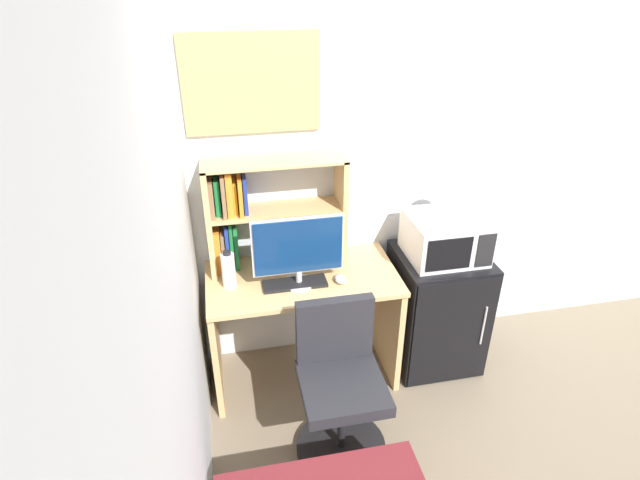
# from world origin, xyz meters

# --- Properties ---
(wall_back) EXTENTS (6.40, 0.04, 2.60)m
(wall_back) POSITION_xyz_m (0.40, 0.02, 1.30)
(wall_back) COLOR silver
(wall_back) RESTS_ON ground_plane
(wall_left) EXTENTS (0.04, 4.40, 2.60)m
(wall_left) POSITION_xyz_m (-1.62, -1.60, 1.30)
(wall_left) COLOR silver
(wall_left) RESTS_ON ground_plane
(desk) EXTENTS (1.13, 0.60, 0.77)m
(desk) POSITION_xyz_m (-0.98, -0.30, 0.52)
(desk) COLOR tan
(desk) RESTS_ON ground_plane
(hutch_bookshelf) EXTENTS (0.81, 0.24, 0.67)m
(hutch_bookshelf) POSITION_xyz_m (-1.23, -0.11, 1.14)
(hutch_bookshelf) COLOR tan
(hutch_bookshelf) RESTS_ON desk
(monitor) EXTENTS (0.52, 0.18, 0.43)m
(monitor) POSITION_xyz_m (-1.02, -0.38, 1.00)
(monitor) COLOR #B7B7BC
(monitor) RESTS_ON desk
(keyboard) EXTENTS (0.37, 0.12, 0.02)m
(keyboard) POSITION_xyz_m (-1.04, -0.38, 0.78)
(keyboard) COLOR black
(keyboard) RESTS_ON desk
(computer_mouse) EXTENTS (0.07, 0.10, 0.04)m
(computer_mouse) POSITION_xyz_m (-0.78, -0.40, 0.79)
(computer_mouse) COLOR silver
(computer_mouse) RESTS_ON desk
(water_bottle) EXTENTS (0.08, 0.08, 0.23)m
(water_bottle) POSITION_xyz_m (-1.41, -0.32, 0.88)
(water_bottle) COLOR silver
(water_bottle) RESTS_ON desk
(mini_fridge) EXTENTS (0.55, 0.55, 0.80)m
(mini_fridge) POSITION_xyz_m (-0.10, -0.30, 0.40)
(mini_fridge) COLOR black
(mini_fridge) RESTS_ON ground_plane
(microwave) EXTENTS (0.45, 0.40, 0.27)m
(microwave) POSITION_xyz_m (-0.10, -0.30, 0.94)
(microwave) COLOR silver
(microwave) RESTS_ON mini_fridge
(desk_fan) EXTENTS (0.19, 0.11, 0.27)m
(desk_fan) POSITION_xyz_m (-0.02, -0.31, 1.22)
(desk_fan) COLOR silver
(desk_fan) RESTS_ON microwave
(desk_chair) EXTENTS (0.50, 0.50, 0.89)m
(desk_chair) POSITION_xyz_m (-0.89, -0.88, 0.40)
(desk_chair) COLOR black
(desk_chair) RESTS_ON ground_plane
(wall_corkboard) EXTENTS (0.74, 0.02, 0.53)m
(wall_corkboard) POSITION_xyz_m (-1.19, -0.01, 1.83)
(wall_corkboard) COLOR tan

